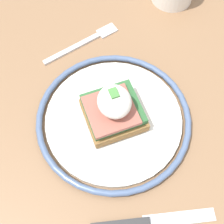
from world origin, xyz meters
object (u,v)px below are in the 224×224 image
at_px(plate, 112,120).
at_px(knife, 143,222).
at_px(fork, 85,42).
at_px(sandwich, 113,109).

distance_m(plate, knife, 0.16).
relative_size(plate, knife, 1.43).
distance_m(fork, knife, 0.34).
xyz_separation_m(plate, sandwich, (0.00, 0.00, 0.04)).
distance_m(sandwich, fork, 0.18).
distance_m(sandwich, knife, 0.17).
bearing_deg(fork, knife, -3.77).
height_order(sandwich, knife, sandwich).
xyz_separation_m(plate, knife, (0.16, -0.01, -0.01)).
height_order(fork, knife, knife).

